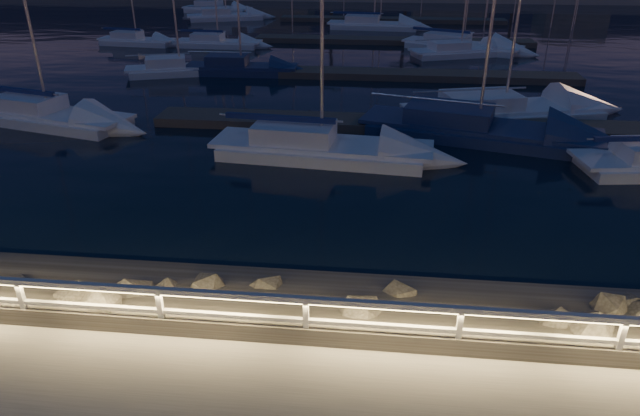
# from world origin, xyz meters

# --- Properties ---
(ground) EXTENTS (400.00, 400.00, 0.00)m
(ground) POSITION_xyz_m (0.00, 0.00, 0.00)
(ground) COLOR #A8A298
(ground) RESTS_ON ground
(harbor_water) EXTENTS (400.00, 440.00, 0.60)m
(harbor_water) POSITION_xyz_m (0.00, 31.22, -0.97)
(harbor_water) COLOR black
(harbor_water) RESTS_ON ground
(guard_rail) EXTENTS (44.11, 0.12, 1.06)m
(guard_rail) POSITION_xyz_m (-0.07, -0.00, 0.77)
(guard_rail) COLOR silver
(guard_rail) RESTS_ON ground
(riprap) EXTENTS (29.12, 3.29, 1.49)m
(riprap) POSITION_xyz_m (-5.86, 1.57, -0.23)
(riprap) COLOR #666157
(riprap) RESTS_ON ground
(floating_docks) EXTENTS (22.00, 36.00, 0.40)m
(floating_docks) POSITION_xyz_m (0.00, 32.50, -0.40)
(floating_docks) COLOR #504842
(floating_docks) RESTS_ON ground
(sailboat_a) EXTENTS (6.99, 2.28, 11.86)m
(sailboat_a) POSITION_xyz_m (-9.68, 26.01, -0.17)
(sailboat_a) COLOR navy
(sailboat_a) RESTS_ON ground
(sailboat_b) EXTENTS (8.82, 3.37, 14.69)m
(sailboat_b) POSITION_xyz_m (-3.19, 12.02, -0.13)
(sailboat_b) COLOR white
(sailboat_b) RESTS_ON ground
(sailboat_d) EXTENTS (10.37, 5.43, 16.90)m
(sailboat_d) POSITION_xyz_m (3.25, 15.12, -0.13)
(sailboat_d) COLOR navy
(sailboat_d) RESTS_ON ground
(sailboat_e) EXTENTS (6.81, 3.95, 11.28)m
(sailboat_e) POSITION_xyz_m (-13.44, 25.44, -0.18)
(sailboat_e) COLOR white
(sailboat_e) RESTS_ON ground
(sailboat_f) EXTENTS (8.49, 4.33, 13.94)m
(sailboat_f) POSITION_xyz_m (-16.21, 15.02, -0.14)
(sailboat_f) COLOR white
(sailboat_f) RESTS_ON ground
(sailboat_g) EXTENTS (7.60, 4.52, 12.49)m
(sailboat_g) POSITION_xyz_m (4.62, 33.29, -0.20)
(sailboat_g) COLOR white
(sailboat_g) RESTS_ON ground
(sailboat_h) EXTENTS (9.95, 5.23, 16.21)m
(sailboat_h) POSITION_xyz_m (4.91, 18.09, -0.14)
(sailboat_h) COLOR white
(sailboat_h) RESTS_ON ground
(sailboat_i) EXTENTS (6.26, 2.46, 10.45)m
(sailboat_i) POSITION_xyz_m (-20.17, 35.06, -0.20)
(sailboat_i) COLOR white
(sailboat_i) RESTS_ON ground
(sailboat_j) EXTENTS (6.66, 2.27, 11.20)m
(sailboat_j) POSITION_xyz_m (-13.58, 34.90, -0.20)
(sailboat_j) COLOR white
(sailboat_j) RESTS_ON ground
(sailboat_k) EXTENTS (8.56, 3.18, 14.23)m
(sailboat_k) POSITION_xyz_m (-1.90, 45.34, -0.16)
(sailboat_k) COLOR white
(sailboat_k) RESTS_ON ground
(sailboat_l) EXTENTS (8.96, 5.82, 14.82)m
(sailboat_l) POSITION_xyz_m (4.91, 35.69, -0.17)
(sailboat_l) COLOR white
(sailboat_l) RESTS_ON ground
(sailboat_m) EXTENTS (7.80, 3.41, 12.94)m
(sailboat_m) POSITION_xyz_m (-19.26, 55.03, -0.14)
(sailboat_m) COLOR white
(sailboat_m) RESTS_ON ground
(sailboat_n) EXTENTS (7.98, 4.57, 13.14)m
(sailboat_n) POSITION_xyz_m (-16.82, 49.49, -0.16)
(sailboat_n) COLOR white
(sailboat_n) RESTS_ON ground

